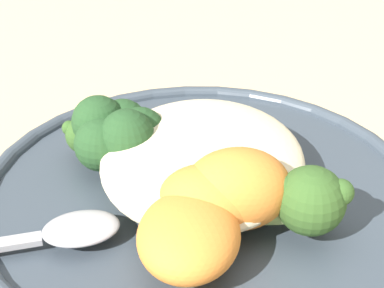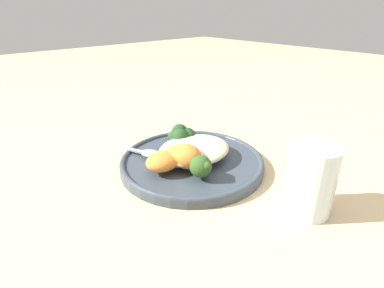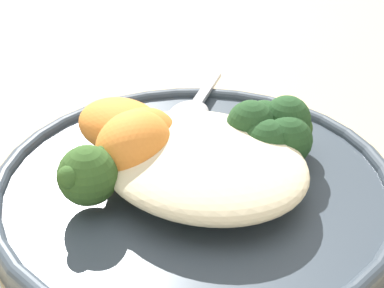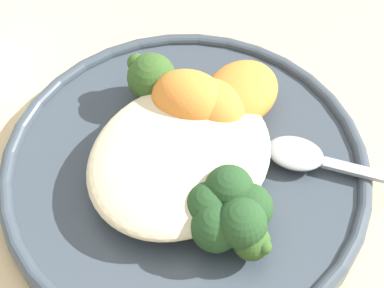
% 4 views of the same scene
% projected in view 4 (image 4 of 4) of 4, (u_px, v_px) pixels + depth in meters
% --- Properties ---
extents(ground_plane, '(4.00, 4.00, 0.00)m').
position_uv_depth(ground_plane, '(200.00, 163.00, 0.53)').
color(ground_plane, '#D6B784').
extents(plate, '(0.30, 0.30, 0.02)m').
position_uv_depth(plate, '(183.00, 168.00, 0.51)').
color(plate, '#38424C').
rests_on(plate, ground_plane).
extents(quinoa_mound, '(0.15, 0.13, 0.03)m').
position_uv_depth(quinoa_mound, '(176.00, 154.00, 0.49)').
color(quinoa_mound, beige).
rests_on(quinoa_mound, plate).
extents(broccoli_stalk_0, '(0.04, 0.12, 0.04)m').
position_uv_depth(broccoli_stalk_0, '(165.00, 89.00, 0.53)').
color(broccoli_stalk_0, '#9EBC66').
rests_on(broccoli_stalk_0, plate).
extents(broccoli_stalk_1, '(0.08, 0.09, 0.03)m').
position_uv_depth(broccoli_stalk_1, '(156.00, 150.00, 0.50)').
color(broccoli_stalk_1, '#9EBC66').
rests_on(broccoli_stalk_1, plate).
extents(broccoli_stalk_2, '(0.08, 0.03, 0.03)m').
position_uv_depth(broccoli_stalk_2, '(200.00, 174.00, 0.48)').
color(broccoli_stalk_2, '#9EBC66').
rests_on(broccoli_stalk_2, plate).
extents(broccoli_stalk_3, '(0.09, 0.09, 0.03)m').
position_uv_depth(broccoli_stalk_3, '(245.00, 210.00, 0.47)').
color(broccoli_stalk_3, '#9EBC66').
rests_on(broccoli_stalk_3, plate).
extents(sweet_potato_chunk_0, '(0.07, 0.06, 0.03)m').
position_uv_depth(sweet_potato_chunk_0, '(240.00, 92.00, 0.52)').
color(sweet_potato_chunk_0, orange).
rests_on(sweet_potato_chunk_0, plate).
extents(sweet_potato_chunk_1, '(0.05, 0.06, 0.04)m').
position_uv_depth(sweet_potato_chunk_1, '(212.00, 107.00, 0.51)').
color(sweet_potato_chunk_1, orange).
rests_on(sweet_potato_chunk_1, plate).
extents(sweet_potato_chunk_2, '(0.07, 0.07, 0.05)m').
position_uv_depth(sweet_potato_chunk_2, '(190.00, 101.00, 0.51)').
color(sweet_potato_chunk_2, orange).
rests_on(sweet_potato_chunk_2, plate).
extents(kale_tuft, '(0.06, 0.06, 0.04)m').
position_uv_depth(kale_tuft, '(229.00, 211.00, 0.45)').
color(kale_tuft, '#234723').
rests_on(kale_tuft, plate).
extents(spoon, '(0.06, 0.11, 0.01)m').
position_uv_depth(spoon, '(305.00, 156.00, 0.50)').
color(spoon, '#A3A3A8').
rests_on(spoon, plate).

